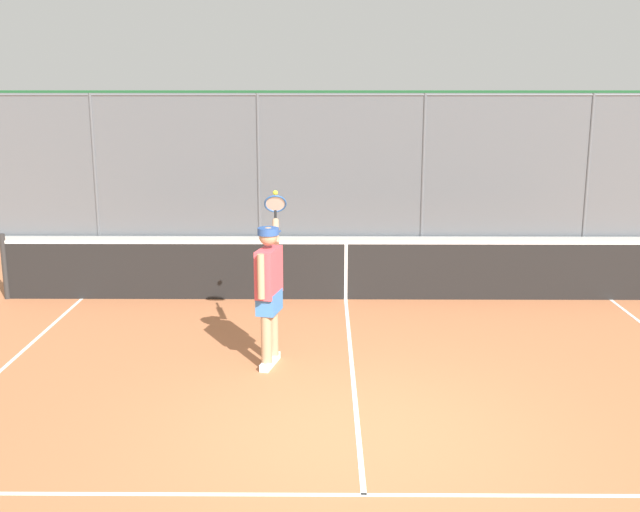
% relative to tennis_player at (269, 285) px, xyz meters
% --- Properties ---
extents(ground_plane, '(60.00, 60.00, 0.00)m').
position_rel_tennis_player_xyz_m(ground_plane, '(-1.01, 1.96, -1.03)').
color(ground_plane, '#B76B42').
extents(fence_backdrop, '(20.63, 1.37, 3.24)m').
position_rel_tennis_player_xyz_m(fence_backdrop, '(-1.01, -8.06, 0.58)').
color(fence_backdrop, '#565B60').
rests_on(fence_backdrop, ground).
extents(tennis_net, '(11.03, 0.09, 1.07)m').
position_rel_tennis_player_xyz_m(tennis_net, '(-1.01, -2.92, -0.53)').
color(tennis_net, '#2D2D2D').
rests_on(tennis_net, ground).
extents(tennis_player, '(0.34, 1.44, 2.03)m').
position_rel_tennis_player_xyz_m(tennis_player, '(0.00, 0.00, 0.00)').
color(tennis_player, silver).
rests_on(tennis_player, ground).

